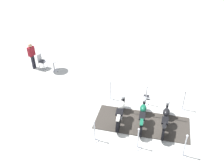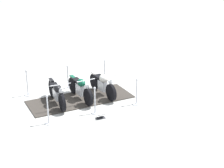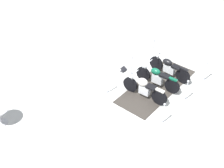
{
  "view_description": "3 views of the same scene",
  "coord_description": "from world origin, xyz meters",
  "px_view_note": "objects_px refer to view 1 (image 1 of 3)",
  "views": [
    {
      "loc": [
        -4.38,
        -6.77,
        7.58
      ],
      "look_at": [
        -0.49,
        2.25,
        0.87
      ],
      "focal_mm": 38.77,
      "sensor_mm": 36.0,
      "label": 1
    },
    {
      "loc": [
        10.78,
        6.77,
        5.6
      ],
      "look_at": [
        -0.75,
        1.05,
        0.6
      ],
      "focal_mm": 54.95,
      "sensor_mm": 36.0,
      "label": 2
    },
    {
      "loc": [
        -10.61,
        1.38,
        8.52
      ],
      "look_at": [
        -1.1,
        1.93,
        0.92
      ],
      "focal_mm": 48.57,
      "sensor_mm": 36.0,
      "label": 3
    }
  ],
  "objects_px": {
    "stanchion_right_mid": "(146,98)",
    "cafe_table": "(53,62)",
    "motorcycle_black": "(165,118)",
    "motorcycle_forest": "(143,115)",
    "info_placard": "(146,98)",
    "motorcycle_cream": "(121,111)",
    "stanchion_left_mid": "(138,142)",
    "bystander_person": "(32,54)",
    "stanchion_left_front": "(184,149)",
    "stanchion_right_rear": "(111,94)",
    "stanchion_left_rear": "(95,135)",
    "cafe_chair_near_table": "(41,60)",
    "stanchion_right_front": "(183,103)"
  },
  "relations": [
    {
      "from": "stanchion_right_mid",
      "to": "cafe_table",
      "type": "height_order",
      "value": "stanchion_right_mid"
    },
    {
      "from": "motorcycle_black",
      "to": "motorcycle_forest",
      "type": "height_order",
      "value": "motorcycle_black"
    },
    {
      "from": "motorcycle_forest",
      "to": "info_placard",
      "type": "distance_m",
      "value": 1.89
    },
    {
      "from": "motorcycle_cream",
      "to": "stanchion_right_mid",
      "type": "relative_size",
      "value": 1.73
    },
    {
      "from": "cafe_table",
      "to": "motorcycle_black",
      "type": "bearing_deg",
      "value": -62.99
    },
    {
      "from": "stanchion_left_mid",
      "to": "bystander_person",
      "type": "relative_size",
      "value": 0.64
    },
    {
      "from": "stanchion_left_mid",
      "to": "bystander_person",
      "type": "bearing_deg",
      "value": 109.41
    },
    {
      "from": "motorcycle_cream",
      "to": "cafe_table",
      "type": "distance_m",
      "value": 5.84
    },
    {
      "from": "stanchion_left_front",
      "to": "stanchion_right_rear",
      "type": "relative_size",
      "value": 1.05
    },
    {
      "from": "motorcycle_cream",
      "to": "stanchion_right_mid",
      "type": "xyz_separation_m",
      "value": [
        1.61,
        0.53,
        -0.15
      ]
    },
    {
      "from": "stanchion_left_rear",
      "to": "bystander_person",
      "type": "bearing_deg",
      "value": 101.4
    },
    {
      "from": "cafe_chair_near_table",
      "to": "bystander_person",
      "type": "distance_m",
      "value": 0.68
    },
    {
      "from": "cafe_table",
      "to": "stanchion_left_front",
      "type": "bearing_deg",
      "value": -69.05
    },
    {
      "from": "cafe_table",
      "to": "bystander_person",
      "type": "xyz_separation_m",
      "value": [
        -1.07,
        0.76,
        0.4
      ]
    },
    {
      "from": "motorcycle_black",
      "to": "stanchion_right_mid",
      "type": "xyz_separation_m",
      "value": [
        0.03,
        1.69,
        -0.13
      ]
    },
    {
      "from": "motorcycle_black",
      "to": "stanchion_right_front",
      "type": "relative_size",
      "value": 1.59
    },
    {
      "from": "motorcycle_forest",
      "to": "cafe_chair_near_table",
      "type": "relative_size",
      "value": 2.03
    },
    {
      "from": "info_placard",
      "to": "cafe_table",
      "type": "relative_size",
      "value": 0.42
    },
    {
      "from": "stanchion_right_mid",
      "to": "info_placard",
      "type": "bearing_deg",
      "value": 54.95
    },
    {
      "from": "motorcycle_black",
      "to": "motorcycle_cream",
      "type": "bearing_deg",
      "value": 93.07
    },
    {
      "from": "stanchion_right_rear",
      "to": "info_placard",
      "type": "distance_m",
      "value": 1.84
    },
    {
      "from": "stanchion_left_mid",
      "to": "bystander_person",
      "type": "height_order",
      "value": "bystander_person"
    },
    {
      "from": "info_placard",
      "to": "bystander_person",
      "type": "distance_m",
      "value": 7.27
    },
    {
      "from": "motorcycle_forest",
      "to": "stanchion_right_rear",
      "type": "xyz_separation_m",
      "value": [
        -0.6,
        2.17,
        -0.17
      ]
    },
    {
      "from": "motorcycle_forest",
      "to": "stanchion_left_rear",
      "type": "height_order",
      "value": "same"
    },
    {
      "from": "stanchion_right_rear",
      "to": "motorcycle_black",
      "type": "bearing_deg",
      "value": -62.98
    },
    {
      "from": "motorcycle_forest",
      "to": "stanchion_left_front",
      "type": "bearing_deg",
      "value": -131.53
    },
    {
      "from": "stanchion_left_rear",
      "to": "cafe_table",
      "type": "bearing_deg",
      "value": 93.15
    },
    {
      "from": "motorcycle_forest",
      "to": "info_placard",
      "type": "xyz_separation_m",
      "value": [
        1.08,
        1.48,
        -0.45
      ]
    },
    {
      "from": "stanchion_left_front",
      "to": "cafe_chair_near_table",
      "type": "height_order",
      "value": "stanchion_left_front"
    },
    {
      "from": "stanchion_left_front",
      "to": "stanchion_right_mid",
      "type": "bearing_deg",
      "value": 85.66
    },
    {
      "from": "motorcycle_cream",
      "to": "cafe_table",
      "type": "bearing_deg",
      "value": 51.82
    },
    {
      "from": "stanchion_left_rear",
      "to": "stanchion_right_front",
      "type": "distance_m",
      "value": 4.53
    },
    {
      "from": "stanchion_left_mid",
      "to": "stanchion_right_rear",
      "type": "relative_size",
      "value": 0.98
    },
    {
      "from": "cafe_chair_near_table",
      "to": "info_placard",
      "type": "bearing_deg",
      "value": -7.6
    },
    {
      "from": "bystander_person",
      "to": "motorcycle_black",
      "type": "bearing_deg",
      "value": -8.18
    },
    {
      "from": "stanchion_right_front",
      "to": "cafe_chair_near_table",
      "type": "bearing_deg",
      "value": 129.56
    },
    {
      "from": "stanchion_right_mid",
      "to": "stanchion_left_mid",
      "type": "xyz_separation_m",
      "value": [
        -1.68,
        -2.27,
        -0.06
      ]
    },
    {
      "from": "motorcycle_cream",
      "to": "cafe_table",
      "type": "xyz_separation_m",
      "value": [
        -1.83,
        5.54,
        0.06
      ]
    },
    {
      "from": "stanchion_left_rear",
      "to": "stanchion_right_front",
      "type": "bearing_deg",
      "value": 2.13
    },
    {
      "from": "stanchion_right_mid",
      "to": "info_placard",
      "type": "distance_m",
      "value": 0.55
    },
    {
      "from": "stanchion_left_front",
      "to": "stanchion_right_front",
      "type": "bearing_deg",
      "value": 53.56
    },
    {
      "from": "motorcycle_black",
      "to": "stanchion_left_front",
      "type": "bearing_deg",
      "value": -148.51
    },
    {
      "from": "cafe_table",
      "to": "motorcycle_cream",
      "type": "bearing_deg",
      "value": -71.69
    },
    {
      "from": "stanchion_left_rear",
      "to": "stanchion_left_front",
      "type": "relative_size",
      "value": 0.92
    },
    {
      "from": "motorcycle_cream",
      "to": "stanchion_left_rear",
      "type": "relative_size",
      "value": 1.76
    },
    {
      "from": "motorcycle_forest",
      "to": "motorcycle_cream",
      "type": "height_order",
      "value": "motorcycle_cream"
    },
    {
      "from": "motorcycle_forest",
      "to": "cafe_table",
      "type": "relative_size",
      "value": 2.08
    },
    {
      "from": "motorcycle_black",
      "to": "motorcycle_cream",
      "type": "height_order",
      "value": "motorcycle_black"
    },
    {
      "from": "stanchion_left_mid",
      "to": "motorcycle_black",
      "type": "bearing_deg",
      "value": 19.31
    }
  ]
}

